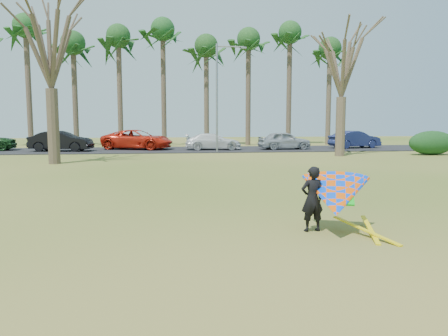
{
  "coord_description": "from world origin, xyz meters",
  "views": [
    {
      "loc": [
        -1.58,
        -10.51,
        2.52
      ],
      "look_at": [
        0.0,
        2.0,
        1.1
      ],
      "focal_mm": 35.0,
      "sensor_mm": 36.0,
      "label": 1
    }
  ],
  "objects": [
    {
      "name": "palm_2",
      "position": [
        -14.0,
        31.0,
        10.52
      ],
      "size": [
        4.84,
        4.84,
        12.24
      ],
      "color": "#4F3D2F",
      "rests_on": "ground"
    },
    {
      "name": "bare_tree_right",
      "position": [
        10.0,
        18.0,
        6.57
      ],
      "size": [
        6.27,
        6.27,
        9.21
      ],
      "color": "#4A3A2C",
      "rests_on": "ground"
    },
    {
      "name": "palm_8",
      "position": [
        10.0,
        31.0,
        10.52
      ],
      "size": [
        4.84,
        4.84,
        12.24
      ],
      "color": "#453529",
      "rests_on": "ground"
    },
    {
      "name": "palm_5",
      "position": [
        -2.0,
        31.0,
        10.52
      ],
      "size": [
        4.84,
        4.84,
        12.24
      ],
      "color": "#453729",
      "rests_on": "ground"
    },
    {
      "name": "palm_6",
      "position": [
        2.0,
        31.0,
        9.17
      ],
      "size": [
        4.84,
        4.84,
        10.84
      ],
      "color": "#46382A",
      "rests_on": "ground"
    },
    {
      "name": "palm_7",
      "position": [
        6.0,
        31.0,
        9.85
      ],
      "size": [
        4.84,
        4.84,
        11.54
      ],
      "color": "brown",
      "rests_on": "ground"
    },
    {
      "name": "car_4",
      "position": [
        7.76,
        24.13,
        0.78
      ],
      "size": [
        4.37,
        2.07,
        1.44
      ],
      "primitive_type": "imported",
      "rotation": [
        0.0,
        0.0,
        1.66
      ],
      "color": "#9FA5AC",
      "rests_on": "parking_strip"
    },
    {
      "name": "hedge_near",
      "position": [
        16.76,
        18.03,
        0.85
      ],
      "size": [
        3.39,
        1.54,
        1.7
      ],
      "primitive_type": "ellipsoid",
      "color": "#143818",
      "rests_on": "ground"
    },
    {
      "name": "car_1",
      "position": [
        -9.78,
        24.19,
        0.83
      ],
      "size": [
        4.85,
        2.28,
        1.54
      ],
      "primitive_type": "imported",
      "rotation": [
        0.0,
        0.0,
        1.43
      ],
      "color": "black",
      "rests_on": "parking_strip"
    },
    {
      "name": "parking_strip",
      "position": [
        0.0,
        25.0,
        0.03
      ],
      "size": [
        46.0,
        7.0,
        0.06
      ],
      "primitive_type": "cube",
      "color": "black",
      "rests_on": "ground"
    },
    {
      "name": "car_3",
      "position": [
        1.95,
        24.36,
        0.71
      ],
      "size": [
        4.55,
        1.99,
        1.3
      ],
      "primitive_type": "imported",
      "rotation": [
        0.0,
        0.0,
        1.53
      ],
      "color": "white",
      "rests_on": "parking_strip"
    },
    {
      "name": "car_5",
      "position": [
        14.13,
        24.95,
        0.79
      ],
      "size": [
        4.64,
        2.49,
        1.45
      ],
      "primitive_type": "imported",
      "rotation": [
        0.0,
        0.0,
        1.8
      ],
      "color": "#1A224F",
      "rests_on": "parking_strip"
    },
    {
      "name": "bare_tree_left",
      "position": [
        -8.0,
        15.0,
        6.92
      ],
      "size": [
        6.6,
        6.6,
        9.7
      ],
      "color": "#46372A",
      "rests_on": "ground"
    },
    {
      "name": "palm_4",
      "position": [
        -6.0,
        31.0,
        9.85
      ],
      "size": [
        4.84,
        4.84,
        11.54
      ],
      "color": "brown",
      "rests_on": "ground"
    },
    {
      "name": "kite_flyer",
      "position": [
        2.01,
        -1.44,
        0.84
      ],
      "size": [
        2.13,
        2.39,
        2.02
      ],
      "color": "black",
      "rests_on": "ground"
    },
    {
      "name": "palm_9",
      "position": [
        14.0,
        31.0,
        9.17
      ],
      "size": [
        4.84,
        4.84,
        10.84
      ],
      "color": "brown",
      "rests_on": "ground"
    },
    {
      "name": "car_2",
      "position": [
        -4.11,
        25.6,
        0.85
      ],
      "size": [
        6.24,
        4.4,
        1.58
      ],
      "primitive_type": "imported",
      "rotation": [
        0.0,
        0.0,
        1.22
      ],
      "color": "red",
      "rests_on": "parking_strip"
    },
    {
      "name": "streetlight",
      "position": [
        2.16,
        22.0,
        4.46
      ],
      "size": [
        2.28,
        0.18,
        8.0
      ],
      "color": "gray",
      "rests_on": "ground"
    },
    {
      "name": "ground",
      "position": [
        0.0,
        0.0,
        0.0
      ],
      "size": [
        100.0,
        100.0,
        0.0
      ],
      "primitive_type": "plane",
      "color": "#2F5913",
      "rests_on": "ground"
    },
    {
      "name": "palm_3",
      "position": [
        -10.0,
        31.0,
        9.17
      ],
      "size": [
        4.84,
        4.84,
        10.84
      ],
      "color": "#49392C",
      "rests_on": "ground"
    }
  ]
}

